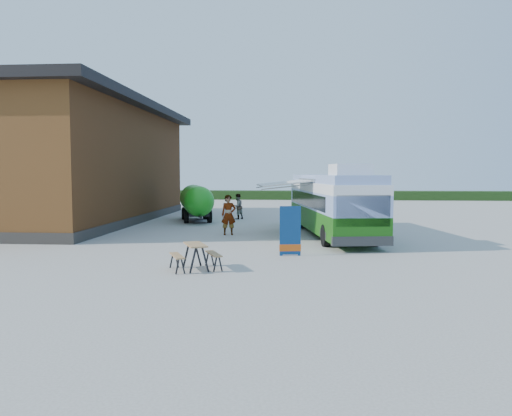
# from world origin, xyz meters

# --- Properties ---
(ground) EXTENTS (100.00, 100.00, 0.00)m
(ground) POSITION_xyz_m (0.00, 0.00, 0.00)
(ground) COLOR #BCB7AD
(ground) RESTS_ON ground
(barn) EXTENTS (9.60, 21.20, 7.50)m
(barn) POSITION_xyz_m (-10.50, 10.00, 3.59)
(barn) COLOR brown
(barn) RESTS_ON ground
(hedge) EXTENTS (40.00, 3.00, 1.00)m
(hedge) POSITION_xyz_m (8.00, 38.00, 0.50)
(hedge) COLOR #264419
(hedge) RESTS_ON ground
(bus) EXTENTS (4.02, 11.42, 3.44)m
(bus) POSITION_xyz_m (4.74, 4.06, 1.64)
(bus) COLOR #287213
(bus) RESTS_ON ground
(awning) EXTENTS (3.03, 4.29, 0.50)m
(awning) POSITION_xyz_m (2.58, 4.27, 2.50)
(awning) COLOR white
(awning) RESTS_ON ground
(banner) EXTENTS (0.80, 0.26, 1.85)m
(banner) POSITION_xyz_m (2.80, -2.13, 0.76)
(banner) COLOR navy
(banner) RESTS_ON ground
(picnic_table) EXTENTS (1.84, 1.76, 0.82)m
(picnic_table) POSITION_xyz_m (-0.16, -5.05, 0.62)
(picnic_table) COLOR tan
(picnic_table) RESTS_ON ground
(person_a) EXTENTS (0.82, 0.64, 1.99)m
(person_a) POSITION_xyz_m (-0.31, 3.89, 1.00)
(person_a) COLOR #999999
(person_a) RESTS_ON ground
(person_b) EXTENTS (1.02, 1.04, 1.69)m
(person_b) POSITION_xyz_m (-0.84, 12.34, 0.85)
(person_b) COLOR #999999
(person_b) RESTS_ON ground
(slurry_tanker) EXTENTS (2.97, 6.00, 2.29)m
(slurry_tanker) POSITION_xyz_m (-3.33, 10.87, 1.32)
(slurry_tanker) COLOR green
(slurry_tanker) RESTS_ON ground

